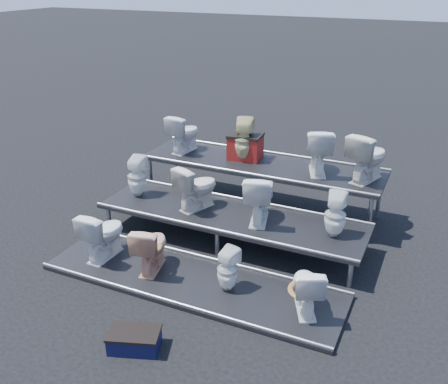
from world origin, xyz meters
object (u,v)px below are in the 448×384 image
at_px(toilet_1, 151,247).
at_px(toilet_11, 368,157).
at_px(toilet_8, 184,133).
at_px(toilet_0, 103,234).
at_px(toilet_6, 259,197).
at_px(toilet_3, 306,287).
at_px(toilet_5, 197,187).
at_px(toilet_2, 228,269).
at_px(toilet_10, 318,150).
at_px(toilet_7, 335,215).
at_px(step_stool, 135,341).
at_px(toilet_9, 244,140).
at_px(red_crate, 245,148).
at_px(toilet_4, 137,176).

distance_m(toilet_1, toilet_11, 3.64).
bearing_deg(toilet_8, toilet_11, -172.45).
xyz_separation_m(toilet_0, toilet_6, (1.91, 1.30, 0.41)).
xyz_separation_m(toilet_3, toilet_5, (-2.18, 1.30, 0.43)).
distance_m(toilet_2, toilet_10, 2.78).
bearing_deg(toilet_7, toilet_1, 25.54).
relative_size(toilet_8, step_stool, 1.24).
relative_size(toilet_0, toilet_5, 1.04).
height_order(toilet_1, toilet_5, toilet_5).
height_order(toilet_3, toilet_8, toilet_8).
distance_m(toilet_9, step_stool, 4.19).
bearing_deg(toilet_8, toilet_1, 116.31).
xyz_separation_m(toilet_0, toilet_9, (1.11, 2.60, 0.80)).
distance_m(toilet_7, toilet_8, 3.41).
height_order(toilet_6, toilet_8, toilet_8).
bearing_deg(toilet_1, red_crate, -108.13).
bearing_deg(toilet_7, toilet_6, -4.52).
bearing_deg(toilet_2, step_stool, 82.23).
bearing_deg(toilet_7, toilet_9, -38.32).
distance_m(toilet_6, toilet_9, 1.58).
height_order(toilet_11, step_stool, toilet_11).
height_order(toilet_4, toilet_5, toilet_5).
height_order(toilet_0, step_stool, toilet_0).
bearing_deg(toilet_8, toilet_3, 147.69).
bearing_deg(toilet_4, toilet_5, 173.42).
bearing_deg(toilet_2, toilet_5, -37.01).
xyz_separation_m(toilet_6, toilet_8, (-1.98, 1.30, 0.37)).
bearing_deg(toilet_9, toilet_0, 52.15).
bearing_deg(toilet_11, step_stool, 85.77).
height_order(toilet_5, toilet_6, toilet_6).
relative_size(toilet_3, toilet_6, 0.87).
height_order(toilet_3, toilet_9, toilet_9).
distance_m(toilet_2, toilet_4, 2.63).
bearing_deg(toilet_9, toilet_1, 68.66).
height_order(toilet_2, toilet_11, toilet_11).
distance_m(toilet_10, step_stool, 4.28).
xyz_separation_m(toilet_7, toilet_9, (-1.94, 1.30, 0.45)).
distance_m(toilet_6, step_stool, 2.85).
distance_m(toilet_5, step_stool, 2.87).
distance_m(toilet_1, toilet_3, 2.23).
relative_size(toilet_10, red_crate, 1.38).
xyz_separation_m(toilet_4, step_stool, (1.73, -2.71, -0.70)).
bearing_deg(toilet_5, toilet_4, 21.51).
xyz_separation_m(toilet_5, toilet_7, (2.19, 0.00, -0.03)).
distance_m(toilet_3, toilet_7, 1.36).
bearing_deg(toilet_10, toilet_7, 96.45).
bearing_deg(toilet_10, toilet_9, -19.32).
height_order(toilet_1, toilet_11, toilet_11).
distance_m(toilet_1, red_crate, 2.80).
bearing_deg(toilet_0, toilet_6, -144.28).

